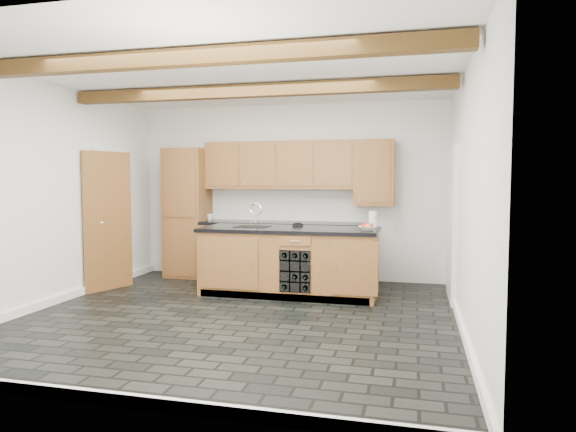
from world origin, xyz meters
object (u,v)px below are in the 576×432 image
island (290,261)px  kitchen_scale (298,224)px  paper_towel (373,220)px  fruit_bowl (367,228)px

island → kitchen_scale: (0.04, 0.29, 0.49)m
paper_towel → island: bearing=-166.4°
island → fruit_bowl: fruit_bowl is taller
island → paper_towel: (1.11, 0.27, 0.58)m
island → paper_towel: bearing=13.6°
island → fruit_bowl: size_ratio=10.50×
island → kitchen_scale: 0.57m
kitchen_scale → island: bearing=-112.8°
kitchen_scale → fruit_bowl: size_ratio=0.73×
kitchen_scale → fruit_bowl: (1.03, -0.40, 0.01)m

